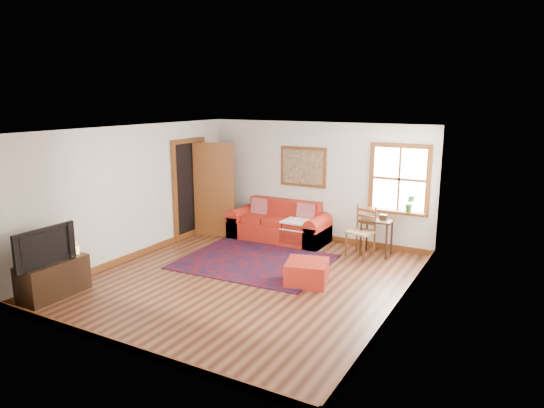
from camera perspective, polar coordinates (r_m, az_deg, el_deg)
The scene contains 13 objects.
ground at distance 8.25m, azimuth -2.77°, elevation -8.85°, with size 5.50×5.50×0.00m, color #401D11.
room_envelope at distance 7.81m, azimuth -2.83°, elevation 2.54°, with size 5.04×5.54×2.52m.
window at distance 9.66m, azimuth 14.86°, elevation 2.01°, with size 1.18×0.20×1.38m.
doorway at distance 10.58m, azimuth -7.94°, elevation 1.85°, with size 0.89×1.08×2.14m.
framed_artwork at distance 10.32m, azimuth 3.66°, elevation 4.38°, with size 1.05×0.07×0.85m.
persian_rug at distance 9.06m, azimuth -2.06°, elevation -6.79°, with size 2.65×2.12×0.02m, color #500B0E.
red_leather_sofa at distance 10.40m, azimuth 0.92°, elevation -2.71°, with size 2.12×0.88×0.83m.
red_ottoman at distance 8.03m, azimuth 4.11°, elevation -8.03°, with size 0.66×0.66×0.38m, color #AC2316.
side_table at distance 9.52m, azimuth 12.24°, elevation -2.45°, with size 0.60×0.45×0.72m.
ladder_back_chair at distance 9.42m, azimuth 10.59°, elevation -2.94°, with size 0.54×0.53×0.97m.
media_cabinet at distance 8.21m, azimuth -24.32°, elevation -7.99°, with size 0.46×1.03×0.57m, color #311D10.
television at distance 7.93m, azimuth -25.54°, elevation -4.46°, with size 1.00×0.13×0.58m, color black.
candle_hurricane at distance 8.29m, azimuth -22.09°, elevation -4.91°, with size 0.12×0.12×0.18m.
Camera 1 is at (4.06, -6.53, 2.99)m, focal length 32.00 mm.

